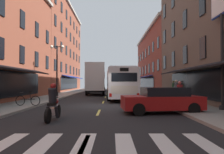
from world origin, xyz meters
The scene contains 16 objects.
ground_plane centered at (0.00, 0.00, -0.05)m, with size 34.80×80.00×0.10m, color black.
lane_centre_dashes centered at (0.00, -0.25, 0.00)m, with size 0.14×73.90×0.01m.
crosswalk_near centered at (0.00, -10.00, 0.00)m, with size 7.10×2.80×0.01m.
sidewalk_left centered at (-5.90, 0.00, 0.07)m, with size 3.00×80.00×0.14m, color gray.
sidewalk_right centered at (5.90, 0.00, 0.07)m, with size 3.00×80.00×0.14m, color gray.
billboard_sign centered at (7.05, -3.40, 5.58)m, with size 0.40×2.38×7.28m.
transit_bus centered at (1.55, 7.54, 1.62)m, with size 2.91×12.09×3.07m.
box_truck centered at (-1.55, 14.38, 2.15)m, with size 2.80×8.15×4.19m.
sedan_near centered at (3.50, -3.79, 0.72)m, with size 4.42×2.28×1.42m.
sedan_mid centered at (-1.51, 25.72, 0.68)m, with size 2.10×4.69×1.33m.
motorcycle_rider centered at (-1.86, -6.11, 0.71)m, with size 0.62×2.07×1.66m.
bicycle_near centered at (-4.88, -1.19, 0.50)m, with size 1.71×0.48×0.91m.
pedestrian_near centered at (6.40, 3.22, 1.08)m, with size 0.52×0.45×1.77m.
pedestrian_mid centered at (6.88, 5.89, 1.03)m, with size 0.36×0.36×1.73m.
pedestrian_far centered at (5.17, -1.57, 0.98)m, with size 0.36×0.36×1.65m.
street_lamp_twin centered at (-4.82, 6.22, 3.09)m, with size 1.42×0.32×5.33m.
Camera 1 is at (0.75, -15.82, 1.68)m, focal length 35.07 mm.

